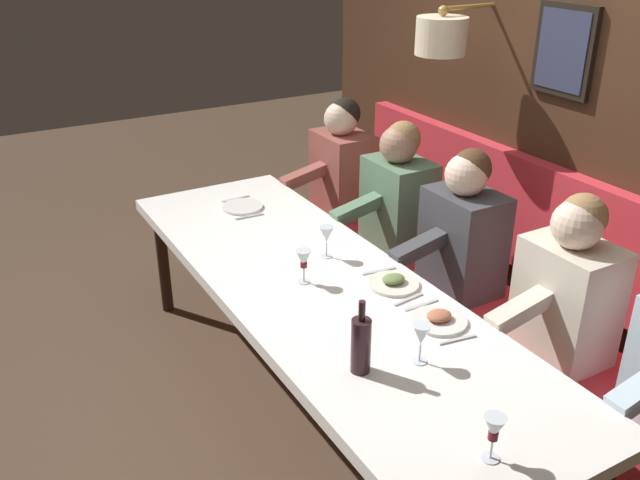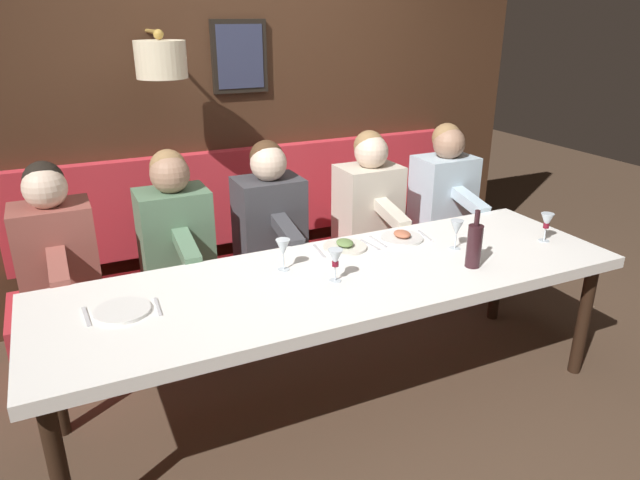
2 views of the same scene
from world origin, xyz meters
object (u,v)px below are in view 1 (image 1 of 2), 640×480
at_px(wine_glass_2, 421,336).
at_px(wine_glass_3, 327,235).
at_px(diner_farthest, 342,162).
at_px(dining_table, 320,296).
at_px(diner_far, 398,192).
at_px(wine_glass_1, 304,260).
at_px(diner_middle, 463,228).
at_px(diner_near, 568,285).
at_px(wine_glass_0, 494,430).
at_px(wine_bottle, 361,344).

xyz_separation_m(wine_glass_2, wine_glass_3, (0.14, 0.95, 0.00)).
bearing_deg(diner_farthest, dining_table, -125.12).
bearing_deg(diner_far, wine_glass_1, -148.98).
bearing_deg(diner_middle, wine_glass_1, 178.90).
height_order(diner_near, wine_glass_1, diner_near).
height_order(dining_table, diner_far, diner_far).
height_order(dining_table, diner_middle, diner_middle).
bearing_deg(diner_near, wine_glass_1, 142.38).
distance_m(diner_far, wine_glass_0, 2.10).
height_order(diner_farthest, wine_glass_1, diner_farthest).
height_order(wine_glass_0, wine_glass_3, same).
bearing_deg(wine_glass_0, diner_far, 62.36).
bearing_deg(diner_near, wine_glass_3, 128.42).
bearing_deg(wine_glass_2, diner_middle, 41.53).
relative_size(diner_middle, diner_farthest, 1.00).
distance_m(diner_middle, wine_glass_0, 1.61).
relative_size(diner_farthest, wine_glass_0, 4.82).
bearing_deg(diner_farthest, wine_glass_1, -128.07).
bearing_deg(diner_middle, diner_near, -90.00).
height_order(wine_glass_0, wine_glass_1, same).
relative_size(diner_far, wine_glass_0, 4.82).
xyz_separation_m(diner_near, wine_glass_2, (-0.85, -0.05, 0.04)).
bearing_deg(diner_near, wine_bottle, 179.23).
bearing_deg(wine_bottle, wine_glass_2, -16.27).
relative_size(dining_table, diner_near, 3.68).
distance_m(dining_table, wine_bottle, 0.70).
height_order(diner_near, diner_farthest, same).
height_order(dining_table, diner_near, diner_near).
bearing_deg(wine_glass_3, dining_table, -125.93).
xyz_separation_m(diner_middle, diner_farthest, (0.00, 1.21, 0.00)).
xyz_separation_m(dining_table, wine_glass_1, (-0.05, 0.06, 0.17)).
distance_m(diner_near, wine_glass_1, 1.18).
height_order(wine_glass_1, wine_bottle, wine_bottle).
bearing_deg(wine_glass_3, wine_glass_1, -141.89).
bearing_deg(wine_glass_1, diner_near, -37.62).
bearing_deg(wine_glass_1, wine_glass_3, 38.11).
bearing_deg(wine_glass_1, wine_bottle, -101.48).
height_order(diner_far, wine_glass_1, diner_far).
bearing_deg(wine_glass_3, diner_near, -51.58).
bearing_deg(wine_glass_0, diner_near, 30.65).
xyz_separation_m(diner_near, diner_farthest, (0.00, 1.92, 0.00)).
relative_size(diner_near, wine_glass_0, 4.82).
xyz_separation_m(wine_glass_1, wine_glass_2, (0.08, -0.77, 0.00)).
bearing_deg(wine_glass_1, dining_table, -47.19).
distance_m(dining_table, diner_near, 1.11).
xyz_separation_m(dining_table, diner_farthest, (0.88, 1.25, 0.13)).
relative_size(dining_table, diner_middle, 3.68).
bearing_deg(wine_glass_2, diner_farthest, 66.58).
distance_m(diner_near, diner_middle, 0.70).
xyz_separation_m(wine_glass_3, wine_bottle, (-0.37, -0.88, -0.00)).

